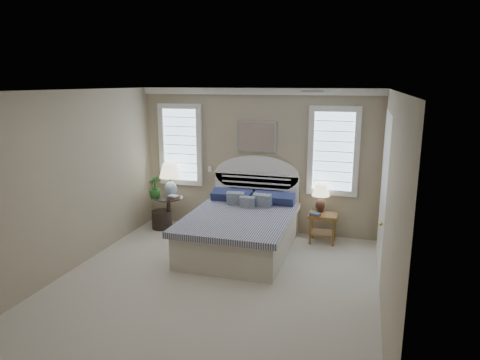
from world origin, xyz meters
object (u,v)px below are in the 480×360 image
bed (242,227)px  lamp_right (321,195)px  nightstand_right (323,222)px  side_table_left (169,210)px  floor_pot (162,219)px  lamp_left (170,176)px

bed → lamp_right: 1.54m
bed → nightstand_right: (1.30, 0.69, 0.00)m
side_table_left → floor_pot: size_ratio=1.63×
bed → nightstand_right: bearing=28.0°
floor_pot → bed: bearing=-17.6°
nightstand_right → bed: bearing=-152.0°
nightstand_right → floor_pot: nightstand_right is taller
side_table_left → floor_pot: (-0.15, -0.02, -0.21)m
bed → lamp_right: bed is taller
bed → lamp_left: (-1.63, 0.67, 0.65)m
side_table_left → floor_pot: 0.26m
floor_pot → lamp_right: bearing=4.7°
bed → lamp_left: bed is taller
nightstand_right → lamp_left: size_ratio=0.80×
lamp_left → floor_pot: bearing=-148.3°
nightstand_right → lamp_right: lamp_right is taller
floor_pot → lamp_left: size_ratio=0.58×
lamp_right → lamp_left: bearing=-177.1°
bed → side_table_left: bed is taller
bed → lamp_right: size_ratio=4.45×
side_table_left → nightstand_right: size_ratio=1.19×
lamp_right → floor_pot: bearing=-175.3°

